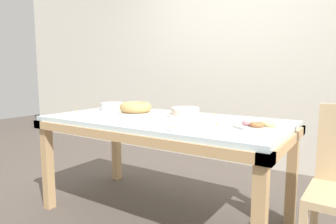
{
  "coord_description": "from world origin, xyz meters",
  "views": [
    {
      "loc": [
        1.26,
        -1.85,
        1.12
      ],
      "look_at": [
        0.08,
        -0.06,
        0.83
      ],
      "focal_mm": 32.0,
      "sensor_mm": 36.0,
      "label": 1
    }
  ],
  "objects_px": {
    "plate_stack": "(112,106)",
    "tealight_centre": "(104,115)",
    "tealight_left_edge": "(77,113)",
    "pastry_platter": "(258,125)",
    "cake_chocolate_round": "(185,112)",
    "tealight_near_cakes": "(214,116)",
    "cake_golden_bundt": "(136,108)",
    "tealight_near_front": "(216,127)",
    "tealight_right_edge": "(171,129)"
  },
  "relations": [
    {
      "from": "tealight_near_front",
      "to": "tealight_left_edge",
      "type": "bearing_deg",
      "value": -179.41
    },
    {
      "from": "cake_golden_bundt",
      "to": "tealight_right_edge",
      "type": "xyz_separation_m",
      "value": [
        0.67,
        -0.49,
        -0.04
      ]
    },
    {
      "from": "tealight_near_front",
      "to": "cake_golden_bundt",
      "type": "bearing_deg",
      "value": 162.25
    },
    {
      "from": "tealight_left_edge",
      "to": "tealight_near_cakes",
      "type": "distance_m",
      "value": 1.14
    },
    {
      "from": "plate_stack",
      "to": "tealight_near_front",
      "type": "height_order",
      "value": "plate_stack"
    },
    {
      "from": "plate_stack",
      "to": "tealight_centre",
      "type": "distance_m",
      "value": 0.38
    },
    {
      "from": "tealight_left_edge",
      "to": "tealight_near_front",
      "type": "distance_m",
      "value": 1.26
    },
    {
      "from": "pastry_platter",
      "to": "cake_golden_bundt",
      "type": "bearing_deg",
      "value": 175.33
    },
    {
      "from": "cake_golden_bundt",
      "to": "plate_stack",
      "type": "relative_size",
      "value": 1.43
    },
    {
      "from": "cake_golden_bundt",
      "to": "tealight_near_cakes",
      "type": "bearing_deg",
      "value": 11.58
    },
    {
      "from": "cake_chocolate_round",
      "to": "cake_golden_bundt",
      "type": "relative_size",
      "value": 0.99
    },
    {
      "from": "cake_chocolate_round",
      "to": "tealight_centre",
      "type": "xyz_separation_m",
      "value": [
        -0.54,
        -0.36,
        -0.02
      ]
    },
    {
      "from": "pastry_platter",
      "to": "tealight_near_front",
      "type": "height_order",
      "value": "pastry_platter"
    },
    {
      "from": "pastry_platter",
      "to": "tealight_centre",
      "type": "xyz_separation_m",
      "value": [
        -1.17,
        -0.17,
        -0.0
      ]
    },
    {
      "from": "tealight_left_edge",
      "to": "cake_golden_bundt",
      "type": "bearing_deg",
      "value": 35.93
    },
    {
      "from": "cake_golden_bundt",
      "to": "tealight_centre",
      "type": "height_order",
      "value": "cake_golden_bundt"
    },
    {
      "from": "pastry_platter",
      "to": "plate_stack",
      "type": "xyz_separation_m",
      "value": [
        -1.38,
        0.14,
        0.02
      ]
    },
    {
      "from": "cake_chocolate_round",
      "to": "tealight_centre",
      "type": "height_order",
      "value": "cake_chocolate_round"
    },
    {
      "from": "plate_stack",
      "to": "tealight_centre",
      "type": "xyz_separation_m",
      "value": [
        0.21,
        -0.31,
        -0.02
      ]
    },
    {
      "from": "cake_chocolate_round",
      "to": "cake_golden_bundt",
      "type": "bearing_deg",
      "value": -167.77
    },
    {
      "from": "cake_chocolate_round",
      "to": "tealight_near_cakes",
      "type": "bearing_deg",
      "value": 10.32
    },
    {
      "from": "cake_golden_bundt",
      "to": "tealight_near_front",
      "type": "height_order",
      "value": "cake_golden_bundt"
    },
    {
      "from": "cake_chocolate_round",
      "to": "tealight_centre",
      "type": "relative_size",
      "value": 7.43
    },
    {
      "from": "plate_stack",
      "to": "tealight_right_edge",
      "type": "bearing_deg",
      "value": -28.72
    },
    {
      "from": "tealight_near_cakes",
      "to": "cake_golden_bundt",
      "type": "bearing_deg",
      "value": -168.42
    },
    {
      "from": "tealight_left_edge",
      "to": "pastry_platter",
      "type": "bearing_deg",
      "value": 7.9
    },
    {
      "from": "tealight_near_cakes",
      "to": "tealight_centre",
      "type": "bearing_deg",
      "value": -152.71
    },
    {
      "from": "cake_chocolate_round",
      "to": "tealight_centre",
      "type": "distance_m",
      "value": 0.65
    },
    {
      "from": "cake_chocolate_round",
      "to": "tealight_centre",
      "type": "bearing_deg",
      "value": -146.74
    },
    {
      "from": "tealight_near_cakes",
      "to": "tealight_near_front",
      "type": "xyz_separation_m",
      "value": [
        0.21,
        -0.41,
        0.0
      ]
    },
    {
      "from": "pastry_platter",
      "to": "tealight_near_cakes",
      "type": "bearing_deg",
      "value": 151.25
    },
    {
      "from": "tealight_right_edge",
      "to": "cake_chocolate_round",
      "type": "bearing_deg",
      "value": 112.22
    },
    {
      "from": "cake_chocolate_round",
      "to": "tealight_near_front",
      "type": "distance_m",
      "value": 0.57
    },
    {
      "from": "tealight_left_edge",
      "to": "tealight_near_front",
      "type": "height_order",
      "value": "same"
    },
    {
      "from": "plate_stack",
      "to": "tealight_centre",
      "type": "height_order",
      "value": "plate_stack"
    },
    {
      "from": "cake_golden_bundt",
      "to": "tealight_left_edge",
      "type": "xyz_separation_m",
      "value": [
        -0.4,
        -0.29,
        -0.04
      ]
    },
    {
      "from": "cake_chocolate_round",
      "to": "pastry_platter",
      "type": "bearing_deg",
      "value": -15.95
    },
    {
      "from": "pastry_platter",
      "to": "plate_stack",
      "type": "relative_size",
      "value": 1.45
    },
    {
      "from": "cake_chocolate_round",
      "to": "tealight_near_cakes",
      "type": "relative_size",
      "value": 7.43
    },
    {
      "from": "plate_stack",
      "to": "tealight_left_edge",
      "type": "relative_size",
      "value": 5.25
    },
    {
      "from": "plate_stack",
      "to": "tealight_left_edge",
      "type": "xyz_separation_m",
      "value": [
        -0.08,
        -0.34,
        -0.02
      ]
    },
    {
      "from": "tealight_right_edge",
      "to": "tealight_centre",
      "type": "xyz_separation_m",
      "value": [
        -0.78,
        0.23,
        0.0
      ]
    },
    {
      "from": "cake_golden_bundt",
      "to": "tealight_right_edge",
      "type": "distance_m",
      "value": 0.83
    },
    {
      "from": "tealight_near_cakes",
      "to": "tealight_right_edge",
      "type": "bearing_deg",
      "value": -88.93
    },
    {
      "from": "tealight_near_front",
      "to": "cake_chocolate_round",
      "type": "bearing_deg",
      "value": 139.47
    },
    {
      "from": "pastry_platter",
      "to": "tealight_centre",
      "type": "bearing_deg",
      "value": -171.52
    },
    {
      "from": "cake_golden_bundt",
      "to": "tealight_centre",
      "type": "distance_m",
      "value": 0.29
    },
    {
      "from": "pastry_platter",
      "to": "tealight_near_cakes",
      "type": "relative_size",
      "value": 7.63
    },
    {
      "from": "tealight_near_cakes",
      "to": "tealight_near_front",
      "type": "height_order",
      "value": "same"
    },
    {
      "from": "pastry_platter",
      "to": "tealight_near_front",
      "type": "distance_m",
      "value": 0.27
    }
  ]
}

